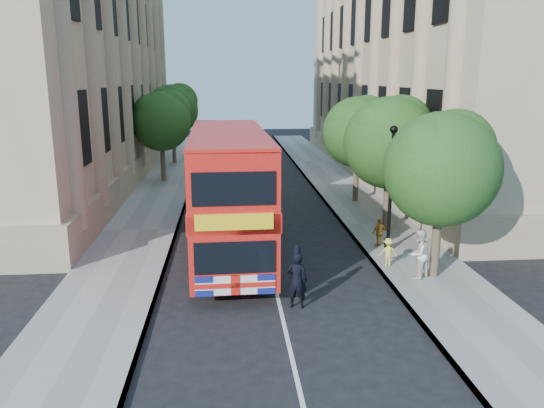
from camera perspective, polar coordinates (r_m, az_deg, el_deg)
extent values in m
plane|color=black|center=(16.27, 1.23, -12.54)|extent=(120.00, 120.00, 0.00)
cube|color=gray|center=(26.56, 11.36, -2.21)|extent=(3.50, 80.00, 0.12)
cube|color=gray|center=(25.87, -13.96, -2.78)|extent=(3.50, 80.00, 0.12)
cube|color=tan|center=(41.52, 17.55, 15.49)|extent=(12.00, 38.00, 18.00)
cube|color=tan|center=(40.46, -23.27, 15.11)|extent=(12.00, 38.00, 18.00)
cylinder|color=#473828|center=(19.86, 17.23, -3.83)|extent=(0.32, 0.32, 2.86)
sphere|color=#274A18|center=(19.27, 17.77, 3.58)|extent=(4.00, 4.00, 4.00)
sphere|color=#274A18|center=(19.77, 19.08, 5.63)|extent=(2.80, 2.80, 2.80)
sphere|color=#274A18|center=(18.73, 16.81, 4.99)|extent=(2.60, 2.60, 2.60)
cylinder|color=#473828|center=(25.29, 12.24, 0.31)|extent=(0.32, 0.32, 2.99)
sphere|color=#274A18|center=(24.83, 12.55, 6.44)|extent=(4.20, 4.20, 4.20)
sphere|color=#274A18|center=(25.32, 13.67, 8.06)|extent=(2.94, 2.94, 2.94)
sphere|color=#274A18|center=(24.34, 11.69, 7.63)|extent=(2.73, 2.73, 2.73)
cylinder|color=#473828|center=(30.96, 9.03, 2.77)|extent=(0.32, 0.32, 2.90)
sphere|color=#274A18|center=(30.59, 9.22, 7.63)|extent=(4.00, 4.00, 4.00)
sphere|color=#274A18|center=(31.06, 10.17, 8.91)|extent=(2.80, 2.80, 2.80)
sphere|color=#274A18|center=(30.13, 8.46, 8.58)|extent=(2.60, 2.60, 2.60)
cylinder|color=#473828|center=(37.23, -11.65, 4.53)|extent=(0.32, 0.32, 2.99)
sphere|color=#274A18|center=(36.91, -11.85, 8.70)|extent=(4.00, 4.00, 4.00)
sphere|color=#274A18|center=(37.19, -10.90, 9.83)|extent=(2.80, 2.80, 2.80)
sphere|color=#274A18|center=(36.64, -12.74, 9.48)|extent=(2.60, 2.60, 2.60)
cylinder|color=#473828|center=(45.09, -10.50, 6.23)|extent=(0.32, 0.32, 3.17)
sphere|color=#274A18|center=(44.83, -10.66, 9.88)|extent=(4.20, 4.20, 4.20)
sphere|color=#274A18|center=(45.13, -9.88, 10.85)|extent=(2.94, 2.94, 2.94)
sphere|color=#274A18|center=(44.55, -11.38, 10.57)|extent=(2.73, 2.73, 2.73)
cylinder|color=black|center=(22.59, 12.34, -4.24)|extent=(0.30, 0.30, 0.50)
cylinder|color=black|center=(22.02, 12.64, 1.34)|extent=(0.14, 0.14, 5.00)
sphere|color=black|center=(21.65, 12.98, 7.82)|extent=(0.32, 0.32, 0.32)
cube|color=red|center=(21.28, -4.64, 1.56)|extent=(3.09, 10.84, 4.48)
cube|color=black|center=(21.50, -4.59, -1.02)|extent=(3.13, 10.16, 1.02)
cube|color=black|center=(21.07, -4.70, 4.66)|extent=(3.13, 10.16, 1.02)
cube|color=yellow|center=(16.01, -4.08, -1.92)|extent=(2.38, 0.14, 0.51)
cylinder|color=black|center=(18.26, -8.21, -7.74)|extent=(0.34, 1.14, 1.13)
cylinder|color=black|center=(18.33, -0.11, -7.51)|extent=(0.34, 1.14, 1.13)
cylinder|color=black|center=(25.27, -7.69, -1.68)|extent=(0.34, 1.14, 1.13)
cylinder|color=black|center=(25.32, -1.88, -1.53)|extent=(0.34, 1.14, 1.13)
cube|color=black|center=(27.75, -4.98, 1.43)|extent=(2.12, 1.93, 2.11)
cube|color=black|center=(26.86, -4.87, 1.58)|extent=(1.81, 0.22, 0.70)
cube|color=black|center=(29.86, -5.27, 2.69)|extent=(2.21, 3.33, 2.51)
cube|color=black|center=(29.53, -5.15, 0.18)|extent=(2.12, 4.92, 0.25)
cylinder|color=black|center=(27.82, -6.78, -0.59)|extent=(0.27, 0.81, 0.80)
cylinder|color=black|center=(27.93, -3.08, -0.46)|extent=(0.27, 0.81, 0.80)
cylinder|color=black|center=(31.04, -7.00, 0.88)|extent=(0.27, 0.81, 0.80)
cylinder|color=black|center=(31.14, -3.68, 1.00)|extent=(0.27, 0.81, 0.80)
imported|color=black|center=(16.86, 2.68, -8.18)|extent=(0.74, 0.56, 1.83)
imported|color=white|center=(19.60, 15.51, -5.20)|extent=(1.10, 1.05, 1.80)
imported|color=#BF8121|center=(22.95, 11.48, -3.01)|extent=(0.76, 0.52, 1.20)
imported|color=#E8E64F|center=(20.71, 12.38, -5.05)|extent=(0.71, 0.42, 1.08)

